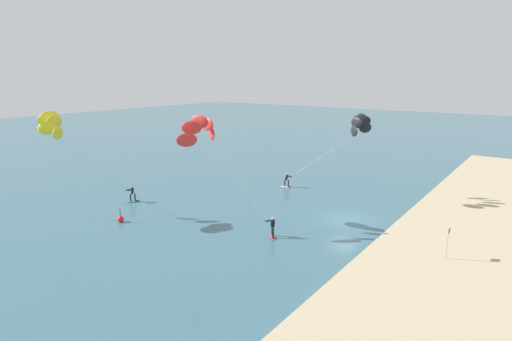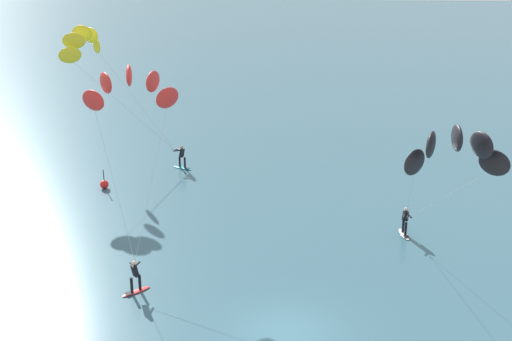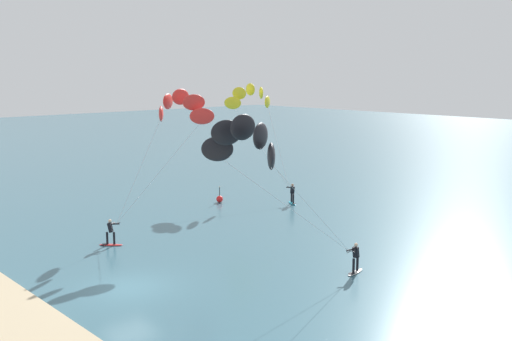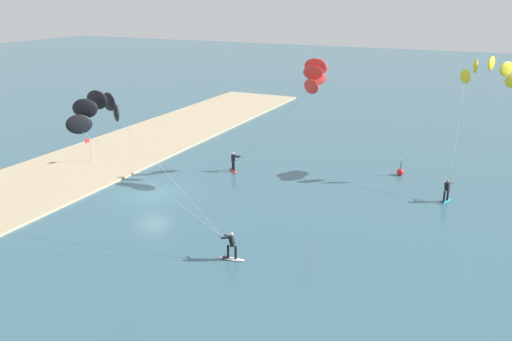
% 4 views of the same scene
% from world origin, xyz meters
% --- Properties ---
extents(ground_plane, '(240.00, 240.00, 0.00)m').
position_xyz_m(ground_plane, '(0.00, 0.00, 0.00)').
color(ground_plane, '#386070').
extents(kitesurfer_nearshore, '(5.16, 8.29, 9.57)m').
position_xyz_m(kitesurfer_nearshore, '(-8.51, 9.23, 8.05)').
color(kitesurfer_nearshore, red).
rests_on(kitesurfer_nearshore, ground).
extents(kitesurfer_mid_water, '(8.77, 4.80, 9.71)m').
position_xyz_m(kitesurfer_mid_water, '(-14.38, 21.46, 8.20)').
color(kitesurfer_mid_water, '#23ADD1').
rests_on(kitesurfer_mid_water, ground).
extents(kitesurfer_far_out, '(4.48, 9.92, 8.98)m').
position_xyz_m(kitesurfer_far_out, '(6.69, 2.17, 7.53)').
color(kitesurfer_far_out, white).
rests_on(kitesurfer_far_out, ground).
extents(marker_buoy, '(0.56, 0.56, 1.38)m').
position_xyz_m(marker_buoy, '(-12.30, 15.91, 0.30)').
color(marker_buoy, red).
rests_on(marker_buoy, ground).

